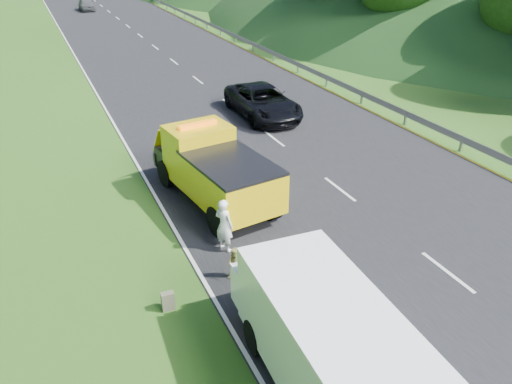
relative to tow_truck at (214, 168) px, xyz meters
name	(u,v)px	position (x,y,z in m)	size (l,w,h in m)	color
ground	(328,261)	(1.87, -5.21, -1.36)	(320.00, 320.00, 0.00)	#38661E
road_surface	(140,36)	(4.87, 34.79, -1.35)	(14.00, 200.00, 0.02)	black
guardrail	(176,14)	(12.17, 47.29, -1.36)	(0.06, 140.00, 1.52)	gray
tree_line_right	(247,2)	(24.87, 54.79, -1.36)	(14.00, 140.00, 14.00)	#2B5218
tow_truck	(214,168)	(0.00, 0.00, 0.00)	(3.22, 6.73, 2.78)	black
white_van	(331,346)	(-0.83, -9.54, 0.06)	(3.87, 7.19, 2.51)	black
woman	(225,250)	(-0.87, -3.30, -1.36)	(0.67, 0.49, 1.83)	white
child	(236,279)	(-1.12, -4.88, -1.36)	(0.52, 0.40, 1.06)	tan
suitcase	(168,301)	(-3.31, -5.36, -1.08)	(0.35, 0.19, 0.56)	#555540
passing_suv	(263,116)	(5.79, 8.13, -1.36)	(2.76, 5.98, 1.66)	black
dist_car_a	(87,11)	(2.47, 54.72, -1.36)	(1.74, 4.33, 1.47)	#414245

